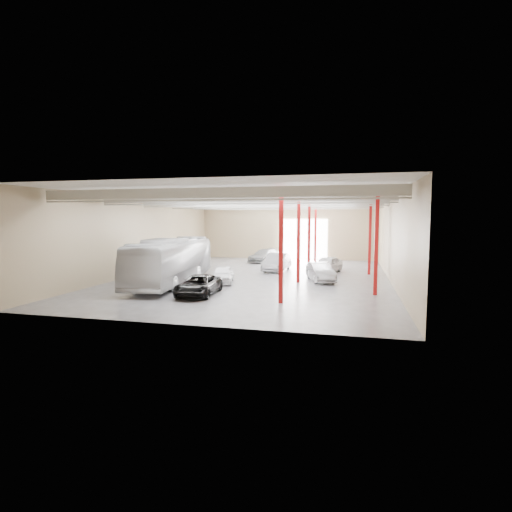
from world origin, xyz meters
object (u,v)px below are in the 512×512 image
at_px(car_row_a, 223,274).
at_px(car_right_far, 327,265).
at_px(car_row_b, 277,262).
at_px(car_right_near, 321,272).
at_px(black_sedan, 199,285).
at_px(coach_bus, 172,261).
at_px(car_row_c, 265,256).

distance_m(car_row_a, car_right_far, 11.01).
relative_size(car_row_b, car_right_near, 1.14).
relative_size(black_sedan, car_right_near, 1.06).
distance_m(coach_bus, black_sedan, 5.69).
distance_m(black_sedan, car_row_a, 5.20).
bearing_deg(black_sedan, car_row_b, 74.71).
xyz_separation_m(black_sedan, car_row_a, (-0.03, 5.20, 0.01)).
xyz_separation_m(car_row_a, car_right_far, (7.71, 7.85, 0.10)).
height_order(black_sedan, car_row_b, car_row_b).
bearing_deg(coach_bus, car_right_far, 32.18).
bearing_deg(car_row_c, coach_bus, -82.80).
bearing_deg(car_row_a, coach_bus, -176.39).
relative_size(coach_bus, car_right_near, 2.80).
bearing_deg(coach_bus, black_sedan, -52.46).
bearing_deg(car_right_far, black_sedan, -103.29).
bearing_deg(coach_bus, car_row_c, 71.42).
height_order(car_row_b, car_row_c, car_row_b).
relative_size(coach_bus, car_row_a, 3.20).
distance_m(car_row_a, car_row_b, 8.63).
bearing_deg(car_row_c, car_right_near, -40.03).
bearing_deg(car_row_a, car_right_far, 32.37).
xyz_separation_m(black_sedan, car_row_c, (-0.03, 20.84, 0.07)).
height_order(car_right_near, car_right_far, car_right_far).
relative_size(car_row_a, car_row_c, 0.78).
relative_size(car_row_c, car_right_near, 1.12).
height_order(black_sedan, car_right_far, car_right_far).
xyz_separation_m(car_row_a, car_row_b, (2.86, 8.14, 0.18)).
bearing_deg(car_row_b, car_row_c, 114.53).
xyz_separation_m(black_sedan, car_row_b, (2.83, 13.34, 0.19)).
height_order(coach_bus, black_sedan, coach_bus).
xyz_separation_m(black_sedan, car_right_near, (7.47, 7.85, 0.08)).
bearing_deg(car_row_c, black_sedan, -69.95).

